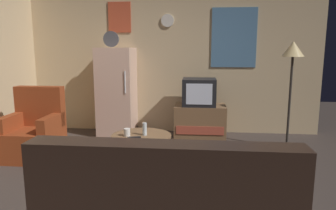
{
  "coord_description": "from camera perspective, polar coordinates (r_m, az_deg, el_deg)",
  "views": [
    {
      "loc": [
        0.53,
        -3.16,
        1.48
      ],
      "look_at": [
        0.12,
        0.9,
        0.75
      ],
      "focal_mm": 33.56,
      "sensor_mm": 36.0,
      "label": 1
    }
  ],
  "objects": [
    {
      "name": "ground_plane",
      "position": [
        3.53,
        -3.48,
        -14.69
      ],
      "size": [
        12.0,
        12.0,
        0.0
      ],
      "primitive_type": "plane",
      "color": "#3D332D"
    },
    {
      "name": "wall_with_art",
      "position": [
        5.63,
        0.47,
        8.87
      ],
      "size": [
        5.2,
        0.12,
        2.7
      ],
      "color": "#D1B284",
      "rests_on": "ground_plane"
    },
    {
      "name": "fridge",
      "position": [
        5.49,
        -9.27,
        2.43
      ],
      "size": [
        0.6,
        0.62,
        1.77
      ],
      "color": "beige",
      "rests_on": "ground_plane"
    },
    {
      "name": "tv_stand",
      "position": [
        5.28,
        5.83,
        -3.03
      ],
      "size": [
        0.84,
        0.53,
        0.56
      ],
      "color": "brown",
      "rests_on": "ground_plane"
    },
    {
      "name": "crt_tv",
      "position": [
        5.19,
        5.68,
        2.37
      ],
      "size": [
        0.54,
        0.51,
        0.44
      ],
      "color": "black",
      "rests_on": "tv_stand"
    },
    {
      "name": "standing_lamp",
      "position": [
        4.94,
        21.7,
        8.03
      ],
      "size": [
        0.32,
        0.32,
        1.59
      ],
      "color": "#332D28",
      "rests_on": "ground_plane"
    },
    {
      "name": "coffee_table",
      "position": [
        3.84,
        -4.83,
        -8.81
      ],
      "size": [
        0.72,
        0.72,
        0.47
      ],
      "color": "brown",
      "rests_on": "ground_plane"
    },
    {
      "name": "wine_glass",
      "position": [
        3.75,
        -4.27,
        -4.37
      ],
      "size": [
        0.05,
        0.05,
        0.15
      ],
      "primitive_type": "cylinder",
      "color": "silver",
      "rests_on": "coffee_table"
    },
    {
      "name": "mug_ceramic_white",
      "position": [
        3.74,
        -7.47,
        -4.94
      ],
      "size": [
        0.08,
        0.08,
        0.09
      ],
      "primitive_type": "cylinder",
      "color": "silver",
      "rests_on": "coffee_table"
    },
    {
      "name": "remote_control",
      "position": [
        3.63,
        -6.16,
        -5.93
      ],
      "size": [
        0.16,
        0.09,
        0.02
      ],
      "primitive_type": "cube",
      "rotation": [
        0.0,
        0.0,
        0.31
      ],
      "color": "black",
      "rests_on": "coffee_table"
    },
    {
      "name": "armchair",
      "position": [
        4.72,
        -23.06,
        -4.68
      ],
      "size": [
        0.68,
        0.68,
        0.96
      ],
      "color": "maroon",
      "rests_on": "ground_plane"
    }
  ]
}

